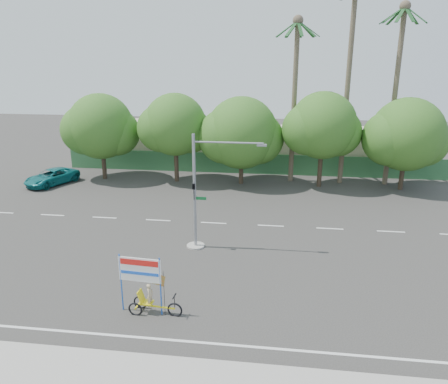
# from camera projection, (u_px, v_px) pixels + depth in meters

# --- Properties ---
(ground) EXTENTS (120.00, 120.00, 0.00)m
(ground) POSITION_uv_depth(u_px,v_px,m) (228.00, 281.00, 22.81)
(ground) COLOR #33302D
(ground) RESTS_ON ground
(sidewalk_near) EXTENTS (50.00, 2.40, 0.12)m
(sidewalk_near) POSITION_uv_depth(u_px,v_px,m) (203.00, 382.00, 15.71)
(sidewalk_near) COLOR gray
(sidewalk_near) RESTS_ON ground
(fence) EXTENTS (38.00, 0.08, 2.00)m
(fence) POSITION_uv_depth(u_px,v_px,m) (255.00, 164.00, 42.82)
(fence) COLOR #336B3D
(fence) RESTS_ON ground
(building_left) EXTENTS (12.00, 8.00, 4.00)m
(building_left) POSITION_uv_depth(u_px,v_px,m) (167.00, 142.00, 48.00)
(building_left) COLOR beige
(building_left) RESTS_ON ground
(building_right) EXTENTS (14.00, 8.00, 3.60)m
(building_right) POSITION_uv_depth(u_px,v_px,m) (333.00, 149.00, 45.84)
(building_right) COLOR beige
(building_right) RESTS_ON ground
(tree_far_left) EXTENTS (7.14, 6.00, 7.96)m
(tree_far_left) POSITION_uv_depth(u_px,v_px,m) (100.00, 128.00, 40.11)
(tree_far_left) COLOR #473828
(tree_far_left) RESTS_ON ground
(tree_left) EXTENTS (6.66, 5.60, 8.07)m
(tree_left) POSITION_uv_depth(u_px,v_px,m) (175.00, 127.00, 39.15)
(tree_left) COLOR #473828
(tree_left) RESTS_ON ground
(tree_center) EXTENTS (7.62, 6.40, 7.85)m
(tree_center) POSITION_uv_depth(u_px,v_px,m) (241.00, 135.00, 38.59)
(tree_center) COLOR #473828
(tree_center) RESTS_ON ground
(tree_right) EXTENTS (6.90, 5.80, 8.36)m
(tree_right) POSITION_uv_depth(u_px,v_px,m) (322.00, 128.00, 37.49)
(tree_right) COLOR #473828
(tree_right) RESTS_ON ground
(tree_far_right) EXTENTS (7.38, 6.20, 7.94)m
(tree_far_right) POSITION_uv_depth(u_px,v_px,m) (406.00, 137.00, 36.81)
(tree_far_right) COLOR #473828
(tree_far_right) RESTS_ON ground
(palm_tall) EXTENTS (3.73, 3.79, 17.45)m
(palm_tall) POSITION_uv_depth(u_px,v_px,m) (349.00, 64.00, 37.06)
(palm_tall) COLOR #70604C
(palm_tall) RESTS_ON ground
(palm_mid) EXTENTS (3.73, 3.79, 15.45)m
(palm_mid) POSITION_uv_depth(u_px,v_px,m) (397.00, 78.00, 36.89)
(palm_mid) COLOR #70604C
(palm_mid) RESTS_ON ground
(palm_short) EXTENTS (3.73, 3.79, 14.45)m
(palm_short) POSITION_uv_depth(u_px,v_px,m) (295.00, 83.00, 38.11)
(palm_short) COLOR #70604C
(palm_short) RESTS_ON ground
(traffic_signal) EXTENTS (4.72, 1.10, 7.00)m
(traffic_signal) POSITION_uv_depth(u_px,v_px,m) (200.00, 202.00, 25.96)
(traffic_signal) COLOR gray
(traffic_signal) RESTS_ON ground
(trike_billboard) EXTENTS (2.92, 0.74, 2.88)m
(trike_billboard) POSITION_uv_depth(u_px,v_px,m) (147.00, 290.00, 19.69)
(trike_billboard) COLOR black
(trike_billboard) RESTS_ON ground
(pickup_truck) EXTENTS (4.14, 5.48, 1.38)m
(pickup_truck) POSITION_uv_depth(u_px,v_px,m) (52.00, 177.00, 39.43)
(pickup_truck) COLOR #0F6769
(pickup_truck) RESTS_ON ground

